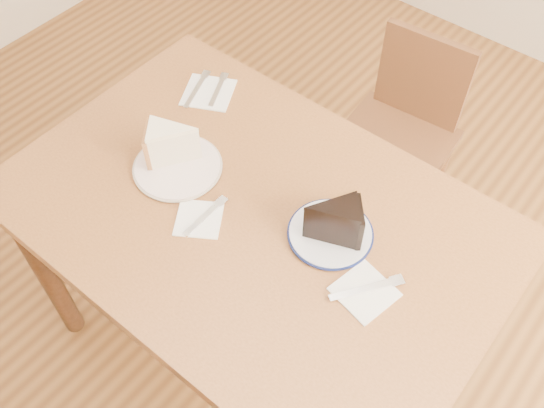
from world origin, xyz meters
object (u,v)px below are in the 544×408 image
Objects in this scene: table at (254,236)px; plate_cream at (178,167)px; plate_navy at (330,234)px; chair_far at (399,132)px; chocolate_cake at (329,223)px; carrot_cake at (176,145)px.

table is 0.26m from plate_cream.
plate_navy is at bearing 10.31° from plate_cream.
chair_far is 0.80m from plate_navy.
plate_cream is at bearing 68.09° from chair_far.
carrot_cake is at bearing 54.65° from chocolate_cake.
table is 1.62× the size of chair_far.
chair_far is at bearing -26.81° from chocolate_cake.
carrot_cake is at bearing 66.41° from chair_far.
table is at bearing 3.36° from plate_cream.
chocolate_cake is at bearing -85.91° from plate_navy.
plate_cream is at bearing 2.39° from carrot_cake.
chair_far is 0.84m from chocolate_cake.
chair_far is 3.86× the size of plate_navy.
chocolate_cake is at bearing 57.99° from carrot_cake.
plate_navy is 0.06m from chocolate_cake.
table is 0.25m from chocolate_cake.
plate_cream is 0.43m from chocolate_cake.
chair_far is 6.21× the size of chocolate_cake.
carrot_cake is (-0.26, 0.01, 0.16)m from table.
carrot_cake is (-0.44, -0.06, 0.05)m from plate_navy.
plate_navy is (0.18, 0.06, 0.10)m from table.
plate_navy is (0.42, 0.08, 0.00)m from plate_cream.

